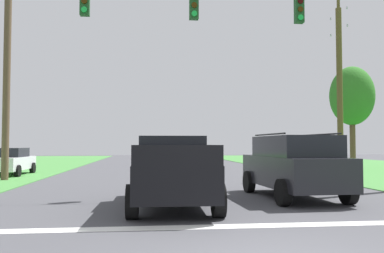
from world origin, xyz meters
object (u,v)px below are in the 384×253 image
(tree_roadside_right, at_px, (352,96))
(distant_car_crossing_white, at_px, (9,161))
(utility_pole_near_left, at_px, (7,75))
(utility_pole_mid_right, at_px, (340,87))
(pickup_truck, at_px, (172,171))
(overhead_signal_span, at_px, (192,67))
(suv_black, at_px, (293,165))

(tree_roadside_right, bearing_deg, distant_car_crossing_white, -170.58)
(utility_pole_near_left, bearing_deg, utility_pole_mid_right, -0.71)
(pickup_truck, bearing_deg, utility_pole_near_left, 130.32)
(pickup_truck, relative_size, distant_car_crossing_white, 1.26)
(distant_car_crossing_white, distance_m, utility_pole_near_left, 5.45)
(utility_pole_near_left, xyz_separation_m, tree_roadside_right, (21.17, 6.96, 0.08))
(overhead_signal_span, bearing_deg, pickup_truck, -107.85)
(pickup_truck, relative_size, utility_pole_near_left, 0.52)
(utility_pole_mid_right, bearing_deg, suv_black, -125.75)
(overhead_signal_span, bearing_deg, utility_pole_near_left, 143.84)
(overhead_signal_span, distance_m, utility_pole_mid_right, 10.22)
(pickup_truck, distance_m, distant_car_crossing_white, 14.66)
(pickup_truck, xyz_separation_m, utility_pole_near_left, (-7.43, 8.76, 4.07))
(utility_pole_near_left, height_order, tree_roadside_right, utility_pole_near_left)
(distant_car_crossing_white, bearing_deg, tree_roadside_right, 9.42)
(suv_black, bearing_deg, pickup_truck, -162.94)
(overhead_signal_span, xyz_separation_m, pickup_truck, (-0.87, -2.69, -3.48))
(distant_car_crossing_white, relative_size, utility_pole_mid_right, 0.45)
(suv_black, height_order, utility_pole_mid_right, utility_pole_mid_right)
(overhead_signal_span, distance_m, distant_car_crossing_white, 13.63)
(tree_roadside_right, bearing_deg, overhead_signal_span, -134.65)
(utility_pole_mid_right, height_order, tree_roadside_right, utility_pole_mid_right)
(distant_car_crossing_white, distance_m, tree_roadside_right, 22.78)
(overhead_signal_span, relative_size, tree_roadside_right, 2.16)
(pickup_truck, bearing_deg, overhead_signal_span, 72.15)
(pickup_truck, distance_m, utility_pole_mid_right, 13.14)
(distant_car_crossing_white, bearing_deg, overhead_signal_span, -45.52)
(suv_black, bearing_deg, overhead_signal_span, 154.47)
(suv_black, height_order, distant_car_crossing_white, suv_black)
(suv_black, distance_m, tree_roadside_right, 17.95)
(tree_roadside_right, bearing_deg, utility_pole_mid_right, -122.08)
(suv_black, relative_size, distant_car_crossing_white, 1.13)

